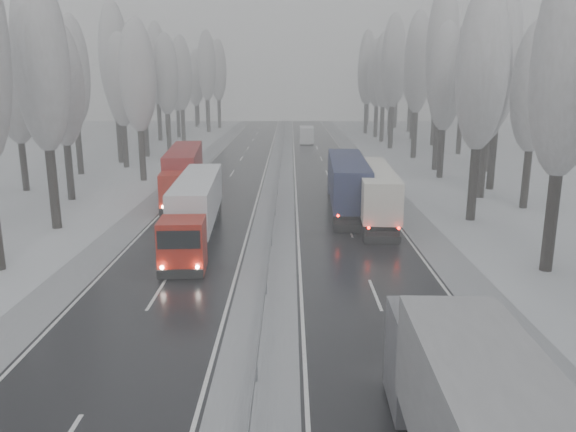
{
  "coord_description": "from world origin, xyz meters",
  "views": [
    {
      "loc": [
        1.16,
        -13.27,
        10.02
      ],
      "look_at": [
        1.04,
        19.02,
        2.2
      ],
      "focal_mm": 35.0,
      "sensor_mm": 36.0,
      "label": 1
    }
  ],
  "objects_px": {
    "box_truck_distant": "(307,135)",
    "truck_red_red": "(184,169)",
    "truck_blue_box": "(347,179)",
    "truck_cream_box": "(373,188)",
    "truck_red_white": "(196,205)"
  },
  "relations": [
    {
      "from": "box_truck_distant",
      "to": "truck_red_white",
      "type": "bearing_deg",
      "value": -97.74
    },
    {
      "from": "truck_red_white",
      "to": "box_truck_distant",
      "type": "bearing_deg",
      "value": 78.19
    },
    {
      "from": "truck_red_white",
      "to": "truck_blue_box",
      "type": "bearing_deg",
      "value": 35.71
    },
    {
      "from": "truck_cream_box",
      "to": "truck_red_white",
      "type": "bearing_deg",
      "value": -152.0
    },
    {
      "from": "truck_blue_box",
      "to": "truck_red_red",
      "type": "bearing_deg",
      "value": 161.17
    },
    {
      "from": "box_truck_distant",
      "to": "truck_red_red",
      "type": "distance_m",
      "value": 45.0
    },
    {
      "from": "truck_cream_box",
      "to": "truck_red_white",
      "type": "relative_size",
      "value": 1.01
    },
    {
      "from": "truck_blue_box",
      "to": "truck_red_white",
      "type": "xyz_separation_m",
      "value": [
        -10.49,
        -8.44,
        -0.2
      ]
    },
    {
      "from": "truck_blue_box",
      "to": "truck_red_red",
      "type": "height_order",
      "value": "truck_blue_box"
    },
    {
      "from": "truck_blue_box",
      "to": "box_truck_distant",
      "type": "bearing_deg",
      "value": 94.38
    },
    {
      "from": "box_truck_distant",
      "to": "truck_blue_box",
      "type": "bearing_deg",
      "value": -86.98
    },
    {
      "from": "truck_cream_box",
      "to": "truck_red_white",
      "type": "height_order",
      "value": "truck_cream_box"
    },
    {
      "from": "truck_blue_box",
      "to": "truck_red_red",
      "type": "relative_size",
      "value": 1.02
    },
    {
      "from": "truck_cream_box",
      "to": "box_truck_distant",
      "type": "xyz_separation_m",
      "value": [
        -3.43,
        51.47,
        -0.91
      ]
    },
    {
      "from": "truck_red_white",
      "to": "truck_red_red",
      "type": "xyz_separation_m",
      "value": [
        -3.33,
        13.79,
        0.15
      ]
    }
  ]
}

